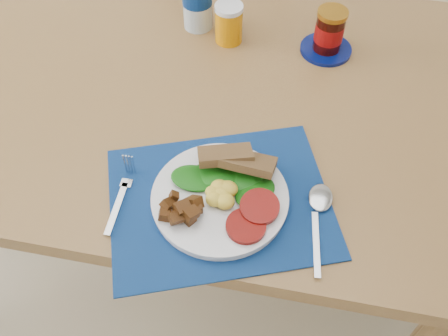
# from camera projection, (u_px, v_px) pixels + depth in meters

# --- Properties ---
(ground) EXTENTS (4.00, 4.00, 0.00)m
(ground) POSITION_uv_depth(u_px,v_px,m) (170.00, 298.00, 1.61)
(ground) COLOR tan
(ground) RESTS_ON ground
(table) EXTENTS (1.40, 0.90, 0.75)m
(table) POSITION_uv_depth(u_px,v_px,m) (167.00, 108.00, 1.20)
(table) COLOR brown
(table) RESTS_ON ground
(placemat) EXTENTS (0.49, 0.44, 0.00)m
(placemat) POSITION_uv_depth(u_px,v_px,m) (220.00, 202.00, 0.93)
(placemat) COLOR black
(placemat) RESTS_ON table
(breakfast_plate) EXTENTS (0.25, 0.25, 0.06)m
(breakfast_plate) POSITION_uv_depth(u_px,v_px,m) (217.00, 197.00, 0.92)
(breakfast_plate) COLOR silver
(breakfast_plate) RESTS_ON placemat
(fork) EXTENTS (0.02, 0.17, 0.00)m
(fork) POSITION_uv_depth(u_px,v_px,m) (123.00, 192.00, 0.94)
(fork) COLOR #B2B5BA
(fork) RESTS_ON placemat
(spoon) EXTENTS (0.05, 0.20, 0.01)m
(spoon) POSITION_uv_depth(u_px,v_px,m) (319.00, 211.00, 0.92)
(spoon) COLOR #B2B5BA
(spoon) RESTS_ON placemat
(juice_glass) EXTENTS (0.07, 0.07, 0.09)m
(juice_glass) POSITION_uv_depth(u_px,v_px,m) (229.00, 24.00, 1.20)
(juice_glass) COLOR orange
(juice_glass) RESTS_ON table
(jam_on_saucer) EXTENTS (0.12, 0.12, 0.11)m
(jam_on_saucer) POSITION_uv_depth(u_px,v_px,m) (329.00, 34.00, 1.17)
(jam_on_saucer) COLOR #051054
(jam_on_saucer) RESTS_ON table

